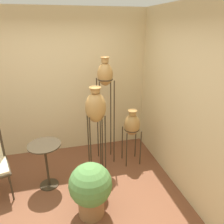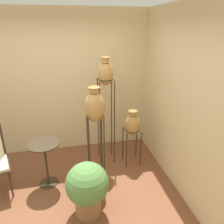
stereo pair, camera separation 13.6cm
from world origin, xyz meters
name	(u,v)px [view 1 (the left image)]	position (x,y,z in m)	size (l,w,h in m)	color
ground_plane	(69,210)	(0.00, 0.00, 0.00)	(14.00, 14.00, 0.00)	brown
wall_back	(57,85)	(0.00, 1.73, 1.35)	(7.40, 0.06, 2.70)	beige
wall_right	(192,109)	(1.73, 0.00, 1.35)	(0.06, 7.40, 2.70)	beige
vase_stand_tall	(105,78)	(0.78, 1.10, 1.58)	(0.27, 0.27, 1.92)	#382D1E
vase_stand_medium	(96,109)	(0.52, 0.56, 1.26)	(0.30, 0.30, 1.58)	#382D1E
vase_stand_short	(132,125)	(1.22, 0.91, 0.75)	(0.28, 0.28, 1.03)	#382D1E
side_table	(46,156)	(-0.27, 0.60, 0.54)	(0.49, 0.49, 0.74)	#382D1E
potted_plant	(91,188)	(0.30, -0.13, 0.43)	(0.57, 0.57, 0.77)	olive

